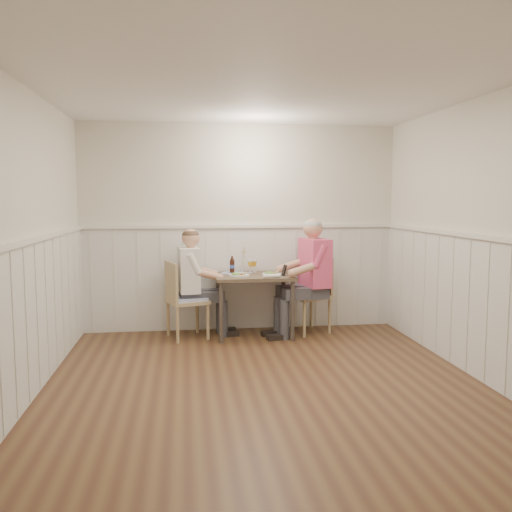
{
  "coord_description": "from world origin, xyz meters",
  "views": [
    {
      "loc": [
        -0.7,
        -4.61,
        1.66
      ],
      "look_at": [
        0.12,
        1.64,
        1.0
      ],
      "focal_mm": 38.0,
      "sensor_mm": 36.0,
      "label": 1
    }
  ],
  "objects_px": {
    "diner_cream": "(192,291)",
    "chair_left": "(183,297)",
    "man_in_pink": "(311,286)",
    "beer_bottle": "(232,265)",
    "chair_right": "(312,291)",
    "grass_vase": "(242,260)",
    "dining_table": "(254,283)"
  },
  "relations": [
    {
      "from": "man_in_pink",
      "to": "chair_left",
      "type": "bearing_deg",
      "value": 179.22
    },
    {
      "from": "diner_cream",
      "to": "chair_left",
      "type": "bearing_deg",
      "value": -146.7
    },
    {
      "from": "diner_cream",
      "to": "beer_bottle",
      "type": "height_order",
      "value": "diner_cream"
    },
    {
      "from": "chair_left",
      "to": "diner_cream",
      "type": "bearing_deg",
      "value": 33.3
    },
    {
      "from": "man_in_pink",
      "to": "diner_cream",
      "type": "relative_size",
      "value": 1.09
    },
    {
      "from": "chair_left",
      "to": "man_in_pink",
      "type": "distance_m",
      "value": 1.56
    },
    {
      "from": "dining_table",
      "to": "beer_bottle",
      "type": "bearing_deg",
      "value": 143.5
    },
    {
      "from": "man_in_pink",
      "to": "beer_bottle",
      "type": "bearing_deg",
      "value": 165.8
    },
    {
      "from": "man_in_pink",
      "to": "grass_vase",
      "type": "distance_m",
      "value": 0.93
    },
    {
      "from": "dining_table",
      "to": "chair_left",
      "type": "relative_size",
      "value": 1.02
    },
    {
      "from": "chair_right",
      "to": "chair_left",
      "type": "relative_size",
      "value": 1.02
    },
    {
      "from": "diner_cream",
      "to": "dining_table",
      "type": "bearing_deg",
      "value": -3.04
    },
    {
      "from": "dining_table",
      "to": "beer_bottle",
      "type": "height_order",
      "value": "beer_bottle"
    },
    {
      "from": "grass_vase",
      "to": "chair_right",
      "type": "bearing_deg",
      "value": -13.1
    },
    {
      "from": "grass_vase",
      "to": "man_in_pink",
      "type": "bearing_deg",
      "value": -23.34
    },
    {
      "from": "chair_left",
      "to": "grass_vase",
      "type": "bearing_deg",
      "value": 23.64
    },
    {
      "from": "chair_left",
      "to": "man_in_pink",
      "type": "relative_size",
      "value": 0.64
    },
    {
      "from": "diner_cream",
      "to": "grass_vase",
      "type": "relative_size",
      "value": 4.02
    },
    {
      "from": "chair_left",
      "to": "beer_bottle",
      "type": "xyz_separation_m",
      "value": [
        0.61,
        0.22,
        0.34
      ]
    },
    {
      "from": "man_in_pink",
      "to": "beer_bottle",
      "type": "height_order",
      "value": "man_in_pink"
    },
    {
      "from": "chair_right",
      "to": "beer_bottle",
      "type": "height_order",
      "value": "beer_bottle"
    },
    {
      "from": "chair_right",
      "to": "chair_left",
      "type": "distance_m",
      "value": 1.61
    },
    {
      "from": "diner_cream",
      "to": "grass_vase",
      "type": "xyz_separation_m",
      "value": [
        0.64,
        0.25,
        0.34
      ]
    },
    {
      "from": "chair_right",
      "to": "grass_vase",
      "type": "distance_m",
      "value": 0.96
    },
    {
      "from": "beer_bottle",
      "to": "grass_vase",
      "type": "height_order",
      "value": "grass_vase"
    },
    {
      "from": "dining_table",
      "to": "chair_right",
      "type": "distance_m",
      "value": 0.76
    },
    {
      "from": "man_in_pink",
      "to": "grass_vase",
      "type": "relative_size",
      "value": 4.38
    },
    {
      "from": "chair_right",
      "to": "diner_cream",
      "type": "bearing_deg",
      "value": -177.93
    },
    {
      "from": "man_in_pink",
      "to": "diner_cream",
      "type": "height_order",
      "value": "man_in_pink"
    },
    {
      "from": "dining_table",
      "to": "chair_right",
      "type": "relative_size",
      "value": 0.99
    },
    {
      "from": "dining_table",
      "to": "beer_bottle",
      "type": "xyz_separation_m",
      "value": [
        -0.25,
        0.18,
        0.2
      ]
    },
    {
      "from": "diner_cream",
      "to": "beer_bottle",
      "type": "xyz_separation_m",
      "value": [
        0.5,
        0.14,
        0.29
      ]
    }
  ]
}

